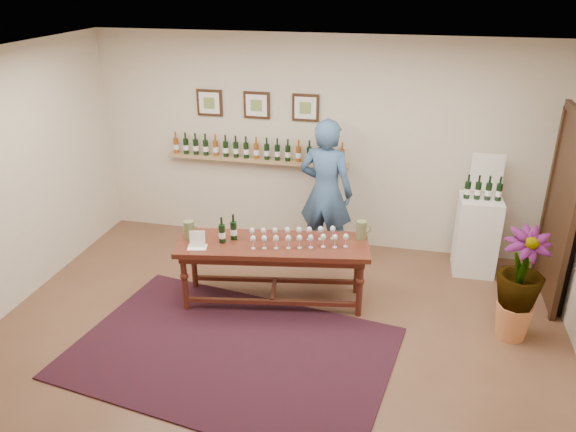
% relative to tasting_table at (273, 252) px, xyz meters
% --- Properties ---
extents(ground, '(6.00, 6.00, 0.00)m').
position_rel_tasting_table_xyz_m(ground, '(0.18, -0.83, -0.64)').
color(ground, brown).
rests_on(ground, ground).
extents(room_shell, '(6.00, 6.00, 6.00)m').
position_rel_tasting_table_xyz_m(room_shell, '(2.29, 1.03, 0.48)').
color(room_shell, beige).
rests_on(room_shell, ground).
extents(rug, '(3.38, 2.52, 0.02)m').
position_rel_tasting_table_xyz_m(rug, '(-0.18, -1.03, -0.63)').
color(rug, '#4A120D').
rests_on(rug, ground).
extents(tasting_table, '(2.19, 1.01, 0.75)m').
position_rel_tasting_table_xyz_m(tasting_table, '(0.00, 0.00, 0.00)').
color(tasting_table, '#411A10').
rests_on(tasting_table, ground).
extents(table_glasses, '(1.20, 0.58, 0.16)m').
position_rel_tasting_table_xyz_m(table_glasses, '(0.22, 0.02, 0.19)').
color(table_glasses, silver).
rests_on(table_glasses, tasting_table).
extents(table_bottles, '(0.30, 0.21, 0.30)m').
position_rel_tasting_table_xyz_m(table_bottles, '(-0.50, -0.06, 0.26)').
color(table_bottles, black).
rests_on(table_bottles, tasting_table).
extents(pitcher_left, '(0.16, 0.16, 0.21)m').
position_rel_tasting_table_xyz_m(pitcher_left, '(-0.93, -0.11, 0.22)').
color(pitcher_left, '#60663F').
rests_on(pitcher_left, tasting_table).
extents(pitcher_right, '(0.15, 0.15, 0.21)m').
position_rel_tasting_table_xyz_m(pitcher_right, '(0.93, 0.33, 0.22)').
color(pitcher_right, '#60663F').
rests_on(pitcher_right, tasting_table).
extents(menu_card, '(0.23, 0.19, 0.18)m').
position_rel_tasting_table_xyz_m(menu_card, '(-0.77, -0.28, 0.20)').
color(menu_card, white).
rests_on(menu_card, tasting_table).
extents(display_pedestal, '(0.50, 0.50, 0.98)m').
position_rel_tasting_table_xyz_m(display_pedestal, '(2.28, 1.26, -0.14)').
color(display_pedestal, white).
rests_on(display_pedestal, ground).
extents(pedestal_bottles, '(0.30, 0.09, 0.30)m').
position_rel_tasting_table_xyz_m(pedestal_bottles, '(2.27, 1.23, 0.50)').
color(pedestal_bottles, black).
rests_on(pedestal_bottles, display_pedestal).
extents(info_sign, '(0.38, 0.03, 0.53)m').
position_rel_tasting_table_xyz_m(info_sign, '(2.32, 1.45, 0.61)').
color(info_sign, white).
rests_on(info_sign, display_pedestal).
extents(potted_plant, '(0.58, 0.58, 1.05)m').
position_rel_tasting_table_xyz_m(potted_plant, '(2.57, -0.11, -0.02)').
color(potted_plant, '#C77542').
rests_on(potted_plant, ground).
extents(person, '(0.76, 0.56, 1.89)m').
position_rel_tasting_table_xyz_m(person, '(0.40, 1.12, 0.31)').
color(person, '#365680').
rests_on(person, ground).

